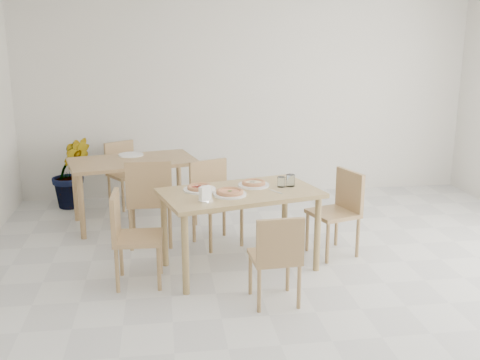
{
  "coord_description": "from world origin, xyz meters",
  "views": [
    {
      "loc": [
        -1.16,
        -3.9,
        2.13
      ],
      "look_at": [
        -0.47,
        0.95,
        0.85
      ],
      "focal_mm": 42.0,
      "sensor_mm": 36.0,
      "label": 1
    }
  ],
  "objects": [
    {
      "name": "main_table",
      "position": [
        -0.47,
        0.95,
        0.66
      ],
      "size": [
        1.56,
        1.12,
        0.75
      ],
      "rotation": [
        0.0,
        0.0,
        0.26
      ],
      "color": "tan",
      "rests_on": "ground"
    },
    {
      "name": "chair_south",
      "position": [
        -0.29,
        0.17,
        0.45
      ],
      "size": [
        0.4,
        0.4,
        0.77
      ],
      "rotation": [
        0.0,
        0.0,
        3.19
      ],
      "color": "tan",
      "rests_on": "ground"
    },
    {
      "name": "chair_north",
      "position": [
        -0.65,
        1.67,
        0.5
      ],
      "size": [
        0.56,
        0.56,
        0.86
      ],
      "rotation": [
        0.0,
        0.0,
        0.41
      ],
      "color": "tan",
      "rests_on": "ground"
    },
    {
      "name": "chair_west",
      "position": [
        -1.47,
        0.75,
        0.48
      ],
      "size": [
        0.42,
        0.42,
        0.83
      ],
      "rotation": [
        0.0,
        0.0,
        1.54
      ],
      "color": "tan",
      "rests_on": "ground"
    },
    {
      "name": "chair_east",
      "position": [
        0.56,
        1.19,
        0.49
      ],
      "size": [
        0.52,
        0.52,
        0.84
      ],
      "rotation": [
        0.0,
        0.0,
        -1.26
      ],
      "color": "tan",
      "rests_on": "ground"
    },
    {
      "name": "plate_margherita",
      "position": [
        -0.58,
        0.83,
        0.76
      ],
      "size": [
        0.29,
        0.29,
        0.02
      ],
      "primitive_type": "cylinder",
      "color": "white",
      "rests_on": "main_table"
    },
    {
      "name": "plate_mushroom",
      "position": [
        -0.32,
        1.1,
        0.76
      ],
      "size": [
        0.29,
        0.29,
        0.02
      ],
      "primitive_type": "cylinder",
      "color": "white",
      "rests_on": "main_table"
    },
    {
      "name": "plate_pepperoni",
      "position": [
        -0.83,
        1.02,
        0.76
      ],
      "size": [
        0.3,
        0.3,
        0.02
      ],
      "primitive_type": "cylinder",
      "color": "white",
      "rests_on": "main_table"
    },
    {
      "name": "pizza_margherita",
      "position": [
        -0.58,
        0.83,
        0.78
      ],
      "size": [
        0.32,
        0.32,
        0.03
      ],
      "rotation": [
        0.0,
        0.0,
        -0.4
      ],
      "color": "#E4A16B",
      "rests_on": "plate_margherita"
    },
    {
      "name": "pizza_mushroom",
      "position": [
        -0.32,
        1.1,
        0.78
      ],
      "size": [
        0.23,
        0.23,
        0.03
      ],
      "rotation": [
        0.0,
        0.0,
        -0.03
      ],
      "color": "#E4A16B",
      "rests_on": "plate_mushroom"
    },
    {
      "name": "pizza_pepperoni",
      "position": [
        -0.83,
        1.02,
        0.78
      ],
      "size": [
        0.23,
        0.23,
        0.03
      ],
      "rotation": [
        0.0,
        0.0,
        -0.01
      ],
      "color": "#E4A16B",
      "rests_on": "plate_pepperoni"
    },
    {
      "name": "tumbler_a",
      "position": [
        0.02,
        1.05,
        0.81
      ],
      "size": [
        0.08,
        0.08,
        0.11
      ],
      "primitive_type": "cylinder",
      "color": "white",
      "rests_on": "main_table"
    },
    {
      "name": "tumbler_b",
      "position": [
        -0.07,
        1.04,
        0.8
      ],
      "size": [
        0.07,
        0.07,
        0.1
      ],
      "primitive_type": "cylinder",
      "color": "white",
      "rests_on": "main_table"
    },
    {
      "name": "napkin_holder",
      "position": [
        -0.81,
        0.67,
        0.81
      ],
      "size": [
        0.13,
        0.12,
        0.13
      ],
      "rotation": [
        0.0,
        0.0,
        0.66
      ],
      "color": "silver",
      "rests_on": "main_table"
    },
    {
      "name": "fork_a",
      "position": [
        -0.79,
        0.69,
        0.75
      ],
      "size": [
        0.02,
        0.19,
        0.01
      ],
      "primitive_type": "cube",
      "rotation": [
        0.0,
        0.0,
        -0.0
      ],
      "color": "silver",
      "rests_on": "main_table"
    },
    {
      "name": "fork_b",
      "position": [
        -0.16,
        0.88,
        0.75
      ],
      "size": [
        0.1,
        0.17,
        0.01
      ],
      "primitive_type": "cube",
      "rotation": [
        0.0,
        0.0,
        0.48
      ],
      "color": "silver",
      "rests_on": "main_table"
    },
    {
      "name": "second_table",
      "position": [
        -1.5,
        2.41,
        0.66
      ],
      "size": [
        1.53,
        1.09,
        0.75
      ],
      "rotation": [
        0.0,
        0.0,
        0.23
      ],
      "color": "tan",
      "rests_on": "ground"
    },
    {
      "name": "chair_back_s",
      "position": [
        -1.3,
        1.65,
        0.54
      ],
      "size": [
        0.46,
        0.46,
        0.92
      ],
      "rotation": [
        0.0,
        0.0,
        3.13
      ],
      "color": "tan",
      "rests_on": "ground"
    },
    {
      "name": "chair_back_n",
      "position": [
        -1.65,
        3.15,
        0.47
      ],
      "size": [
        0.55,
        0.55,
        0.81
      ],
      "rotation": [
        0.0,
        0.0,
        0.57
      ],
      "color": "tan",
      "rests_on": "ground"
    },
    {
      "name": "plate_empty",
      "position": [
        -1.52,
        2.65,
        0.76
      ],
      "size": [
        0.29,
        0.29,
        0.02
      ],
      "primitive_type": "cylinder",
      "color": "white",
      "rests_on": "second_table"
    },
    {
      "name": "potted_plant",
      "position": [
        -2.29,
        3.15,
        0.45
      ],
      "size": [
        0.59,
        0.53,
        0.9
      ],
      "primitive_type": "imported",
      "rotation": [
        0.0,
        0.0,
        0.3
      ],
      "color": "#2E7122",
      "rests_on": "ground"
    }
  ]
}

